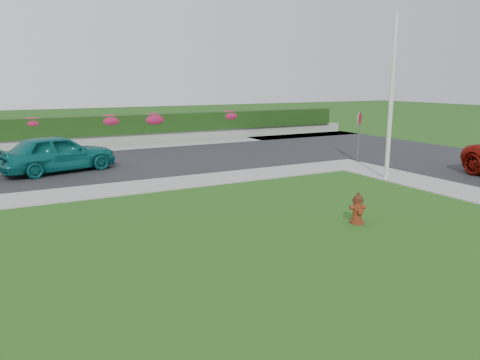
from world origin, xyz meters
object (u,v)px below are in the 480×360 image
fire_hydrant (358,209)px  sedan_teal (58,153)px  stop_sign (359,125)px  utility_pole (391,99)px

fire_hydrant → sedan_teal: size_ratio=0.18×
fire_hydrant → sedan_teal: (-5.93, 11.05, 0.41)m
sedan_teal → fire_hydrant: bearing=-166.1°
sedan_teal → stop_sign: bearing=-122.0°
sedan_teal → utility_pole: size_ratio=0.74×
fire_hydrant → sedan_teal: 12.54m
utility_pole → stop_sign: size_ratio=2.61×
utility_pole → stop_sign: bearing=64.4°
fire_hydrant → utility_pole: size_ratio=0.14×
utility_pole → sedan_teal: bearing=145.9°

